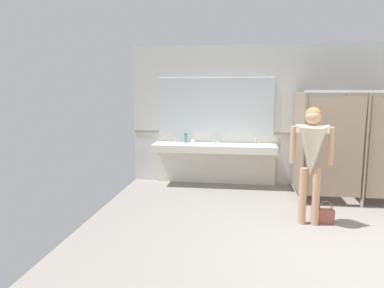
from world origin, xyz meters
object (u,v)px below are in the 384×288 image
Objects in this scene: handbag at (325,216)px; paper_cup at (193,142)px; soap_dispenser at (186,138)px; person_standing at (311,151)px.

handbag is 2.95m from paper_cup.
handbag is at bearing -40.32° from soap_dispenser.
paper_cup reaches higher than handbag.
soap_dispenser is 2.24× the size of paper_cup.
soap_dispenser is at bearing 135.40° from person_standing.
person_standing is 2.71m from paper_cup.
soap_dispenser is (-2.13, 2.10, -0.15)m from person_standing.
handbag is at bearing -39.36° from paper_cup.
soap_dispenser is 0.29m from paper_cup.
paper_cup is at bearing -49.86° from soap_dispenser.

